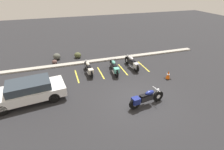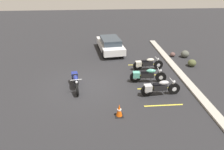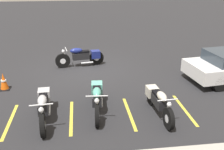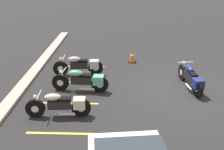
{
  "view_description": "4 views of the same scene",
  "coord_description": "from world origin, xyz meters",
  "px_view_note": "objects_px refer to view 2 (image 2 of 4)",
  "views": [
    {
      "loc": [
        -4.18,
        -7.66,
        6.4
      ],
      "look_at": [
        -0.94,
        2.3,
        0.75
      ],
      "focal_mm": 28.0,
      "sensor_mm": 36.0,
      "label": 1
    },
    {
      "loc": [
        12.01,
        0.74,
        6.43
      ],
      "look_at": [
        0.23,
        1.71,
        0.8
      ],
      "focal_mm": 35.0,
      "sensor_mm": 36.0,
      "label": 2
    },
    {
      "loc": [
        0.27,
        11.59,
        4.35
      ],
      "look_at": [
        -0.87,
        2.76,
        0.76
      ],
      "focal_mm": 42.0,
      "sensor_mm": 36.0,
      "label": 3
    },
    {
      "loc": [
        -9.77,
        2.43,
        4.86
      ],
      "look_at": [
        -0.79,
        2.73,
        0.98
      ],
      "focal_mm": 42.0,
      "sensor_mm": 36.0,
      "label": 4
    }
  ],
  "objects_px": {
    "landscape_rock_1": "(185,54)",
    "landscape_rock_2": "(173,54)",
    "car_white": "(110,44)",
    "traffic_cone": "(119,111)",
    "parked_bike_1": "(146,75)",
    "motorcycle_navy_featured": "(76,80)",
    "parked_bike_0": "(147,64)",
    "landscape_rock_0": "(192,63)",
    "parked_bike_2": "(159,88)"
  },
  "relations": [
    {
      "from": "parked_bike_0",
      "to": "traffic_cone",
      "type": "height_order",
      "value": "parked_bike_0"
    },
    {
      "from": "motorcycle_navy_featured",
      "to": "landscape_rock_2",
      "type": "xyz_separation_m",
      "value": [
        -4.79,
        7.68,
        -0.31
      ]
    },
    {
      "from": "parked_bike_1",
      "to": "car_white",
      "type": "height_order",
      "value": "car_white"
    },
    {
      "from": "parked_bike_2",
      "to": "motorcycle_navy_featured",
      "type": "bearing_deg",
      "value": 160.55
    },
    {
      "from": "motorcycle_navy_featured",
      "to": "parked_bike_0",
      "type": "bearing_deg",
      "value": 106.5
    },
    {
      "from": "parked_bike_0",
      "to": "parked_bike_1",
      "type": "height_order",
      "value": "parked_bike_1"
    },
    {
      "from": "parked_bike_2",
      "to": "landscape_rock_0",
      "type": "distance_m",
      "value": 5.4
    },
    {
      "from": "parked_bike_2",
      "to": "landscape_rock_2",
      "type": "height_order",
      "value": "parked_bike_2"
    },
    {
      "from": "motorcycle_navy_featured",
      "to": "parked_bike_0",
      "type": "distance_m",
      "value": 5.4
    },
    {
      "from": "parked_bike_2",
      "to": "landscape_rock_0",
      "type": "height_order",
      "value": "parked_bike_2"
    },
    {
      "from": "motorcycle_navy_featured",
      "to": "parked_bike_0",
      "type": "xyz_separation_m",
      "value": [
        -2.3,
        4.88,
        -0.03
      ]
    },
    {
      "from": "parked_bike_0",
      "to": "landscape_rock_1",
      "type": "xyz_separation_m",
      "value": [
        -2.25,
        3.74,
        -0.18
      ]
    },
    {
      "from": "parked_bike_1",
      "to": "parked_bike_2",
      "type": "relative_size",
      "value": 1.0
    },
    {
      "from": "parked_bike_1",
      "to": "car_white",
      "type": "distance_m",
      "value": 6.31
    },
    {
      "from": "landscape_rock_0",
      "to": "landscape_rock_2",
      "type": "distance_m",
      "value": 2.26
    },
    {
      "from": "landscape_rock_2",
      "to": "car_white",
      "type": "bearing_deg",
      "value": -107.46
    },
    {
      "from": "parked_bike_1",
      "to": "traffic_cone",
      "type": "xyz_separation_m",
      "value": [
        3.47,
        -2.12,
        -0.17
      ]
    },
    {
      "from": "parked_bike_0",
      "to": "parked_bike_2",
      "type": "relative_size",
      "value": 0.95
    },
    {
      "from": "parked_bike_0",
      "to": "parked_bike_2",
      "type": "xyz_separation_m",
      "value": [
        3.6,
        -0.13,
        0.02
      ]
    },
    {
      "from": "landscape_rock_1",
      "to": "landscape_rock_2",
      "type": "distance_m",
      "value": 0.98
    },
    {
      "from": "parked_bike_2",
      "to": "car_white",
      "type": "relative_size",
      "value": 0.52
    },
    {
      "from": "parked_bike_2",
      "to": "traffic_cone",
      "type": "height_order",
      "value": "parked_bike_2"
    },
    {
      "from": "landscape_rock_0",
      "to": "landscape_rock_1",
      "type": "bearing_deg",
      "value": 173.7
    },
    {
      "from": "parked_bike_1",
      "to": "parked_bike_2",
      "type": "xyz_separation_m",
      "value": [
        1.67,
        0.33,
        -0.0
      ]
    },
    {
      "from": "car_white",
      "to": "traffic_cone",
      "type": "bearing_deg",
      "value": 171.51
    },
    {
      "from": "landscape_rock_2",
      "to": "traffic_cone",
      "type": "relative_size",
      "value": 0.66
    },
    {
      "from": "car_white",
      "to": "landscape_rock_2",
      "type": "height_order",
      "value": "car_white"
    },
    {
      "from": "parked_bike_2",
      "to": "landscape_rock_2",
      "type": "xyz_separation_m",
      "value": [
        -6.09,
        2.93,
        -0.3
      ]
    },
    {
      "from": "parked_bike_1",
      "to": "landscape_rock_0",
      "type": "height_order",
      "value": "parked_bike_1"
    },
    {
      "from": "parked_bike_1",
      "to": "landscape_rock_2",
      "type": "height_order",
      "value": "parked_bike_1"
    },
    {
      "from": "parked_bike_1",
      "to": "landscape_rock_1",
      "type": "height_order",
      "value": "parked_bike_1"
    },
    {
      "from": "car_white",
      "to": "traffic_cone",
      "type": "height_order",
      "value": "car_white"
    },
    {
      "from": "parked_bike_1",
      "to": "landscape_rock_2",
      "type": "distance_m",
      "value": 5.5
    },
    {
      "from": "landscape_rock_0",
      "to": "landscape_rock_2",
      "type": "bearing_deg",
      "value": -160.97
    },
    {
      "from": "parked_bike_0",
      "to": "landscape_rock_2",
      "type": "xyz_separation_m",
      "value": [
        -2.49,
        2.8,
        -0.28
      ]
    },
    {
      "from": "parked_bike_2",
      "to": "landscape_rock_0",
      "type": "xyz_separation_m",
      "value": [
        -3.96,
        3.66,
        -0.22
      ]
    },
    {
      "from": "landscape_rock_0",
      "to": "traffic_cone",
      "type": "distance_m",
      "value": 8.4
    },
    {
      "from": "parked_bike_1",
      "to": "traffic_cone",
      "type": "relative_size",
      "value": 3.46
    },
    {
      "from": "parked_bike_0",
      "to": "parked_bike_1",
      "type": "relative_size",
      "value": 0.95
    },
    {
      "from": "landscape_rock_1",
      "to": "landscape_rock_2",
      "type": "relative_size",
      "value": 1.58
    },
    {
      "from": "landscape_rock_1",
      "to": "parked_bike_1",
      "type": "bearing_deg",
      "value": -45.19
    },
    {
      "from": "parked_bike_1",
      "to": "landscape_rock_1",
      "type": "xyz_separation_m",
      "value": [
        -4.18,
        4.2,
        -0.2
      ]
    },
    {
      "from": "landscape_rock_1",
      "to": "landscape_rock_2",
      "type": "bearing_deg",
      "value": -104.35
    },
    {
      "from": "car_white",
      "to": "landscape_rock_2",
      "type": "bearing_deg",
      "value": -114.33
    },
    {
      "from": "parked_bike_0",
      "to": "parked_bike_1",
      "type": "xyz_separation_m",
      "value": [
        1.93,
        -0.46,
        0.02
      ]
    },
    {
      "from": "parked_bike_0",
      "to": "landscape_rock_1",
      "type": "relative_size",
      "value": 3.17
    },
    {
      "from": "traffic_cone",
      "to": "landscape_rock_0",
      "type": "bearing_deg",
      "value": 133.29
    },
    {
      "from": "motorcycle_navy_featured",
      "to": "landscape_rock_1",
      "type": "distance_m",
      "value": 9.75
    },
    {
      "from": "parked_bike_1",
      "to": "landscape_rock_1",
      "type": "distance_m",
      "value": 5.93
    },
    {
      "from": "landscape_rock_0",
      "to": "landscape_rock_1",
      "type": "relative_size",
      "value": 0.92
    }
  ]
}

